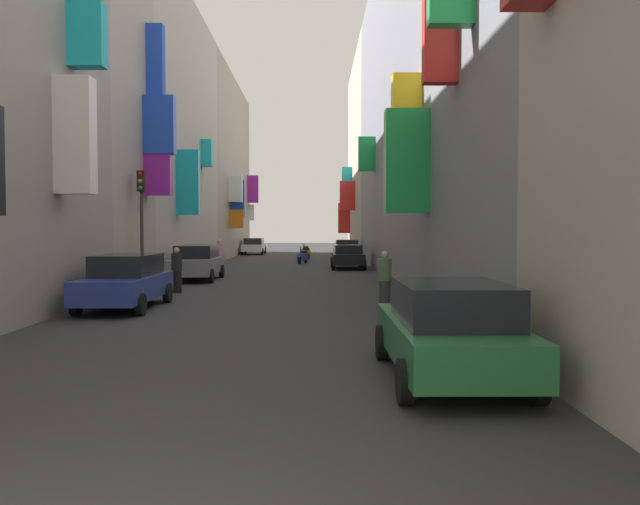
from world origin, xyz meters
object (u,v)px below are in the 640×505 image
at_px(parked_car_grey, 196,262).
at_px(parked_car_green, 449,329).
at_px(pedestrian_near_left, 385,280).
at_px(parked_car_silver, 346,250).
at_px(parked_car_black, 348,256).
at_px(scooter_green, 305,251).
at_px(pedestrian_near_right, 177,270).
at_px(scooter_orange, 306,253).
at_px(parked_car_blue, 126,281).
at_px(pedestrian_crossing, 220,256).
at_px(parked_car_white, 254,246).
at_px(traffic_light_near_corner, 142,210).
at_px(scooter_blue, 303,257).

distance_m(parked_car_grey, parked_car_green, 19.77).
bearing_deg(pedestrian_near_left, parked_car_silver, 89.48).
distance_m(parked_car_black, pedestrian_near_left, 17.98).
bearing_deg(parked_car_black, scooter_green, 99.86).
relative_size(parked_car_green, scooter_green, 2.19).
xyz_separation_m(parked_car_black, scooter_green, (-2.71, 15.57, -0.27)).
height_order(scooter_green, pedestrian_near_left, pedestrian_near_left).
bearing_deg(parked_car_grey, pedestrian_near_right, -86.24).
bearing_deg(scooter_orange, parked_car_silver, -34.77).
height_order(parked_car_blue, scooter_orange, parked_car_blue).
height_order(parked_car_grey, pedestrian_crossing, pedestrian_crossing).
xyz_separation_m(parked_car_white, parked_car_green, (7.60, -46.89, 0.01)).
bearing_deg(parked_car_white, traffic_light_near_corner, -91.22).
xyz_separation_m(scooter_orange, pedestrian_near_left, (2.73, -29.52, 0.35)).
relative_size(parked_car_silver, parked_car_white, 0.91).
distance_m(parked_car_silver, pedestrian_near_right, 24.11).
xyz_separation_m(parked_car_grey, traffic_light_near_corner, (-1.01, -5.00, 2.17)).
height_order(parked_car_grey, parked_car_green, parked_car_grey).
bearing_deg(parked_car_black, pedestrian_near_right, -116.54).
bearing_deg(parked_car_blue, pedestrian_near_right, 83.85).
height_order(parked_car_silver, parked_car_green, parked_car_silver).
xyz_separation_m(parked_car_grey, pedestrian_crossing, (0.35, 4.42, 0.08)).
distance_m(pedestrian_near_right, traffic_light_near_corner, 2.62).
height_order(scooter_blue, pedestrian_near_left, pedestrian_near_left).
distance_m(parked_car_grey, pedestrian_crossing, 4.44).
bearing_deg(parked_car_white, pedestrian_crossing, -88.47).
height_order(parked_car_silver, pedestrian_crossing, pedestrian_crossing).
height_order(parked_car_grey, scooter_blue, parked_car_grey).
xyz_separation_m(parked_car_black, scooter_blue, (-2.69, 5.11, -0.27)).
bearing_deg(parked_car_white, parked_car_green, -80.79).
bearing_deg(parked_car_black, parked_car_green, -89.61).
xyz_separation_m(parked_car_green, pedestrian_near_right, (-6.95, 12.85, 0.03)).
relative_size(parked_car_white, pedestrian_near_right, 2.74).
distance_m(scooter_green, scooter_orange, 4.03).
bearing_deg(parked_car_blue, pedestrian_crossing, 88.17).
distance_m(pedestrian_crossing, traffic_light_near_corner, 9.74).
distance_m(parked_car_silver, scooter_green, 6.85).
xyz_separation_m(parked_car_blue, scooter_orange, (4.65, 29.46, -0.33)).
relative_size(parked_car_white, scooter_orange, 2.47).
height_order(pedestrian_crossing, pedestrian_near_right, pedestrian_crossing).
xyz_separation_m(parked_car_grey, pedestrian_near_right, (0.36, -5.51, 0.00)).
xyz_separation_m(parked_car_silver, scooter_orange, (-2.98, 2.07, -0.32)).
xyz_separation_m(scooter_green, pedestrian_near_right, (-4.06, -29.12, 0.34)).
xyz_separation_m(parked_car_black, pedestrian_near_left, (0.14, -17.98, 0.09)).
bearing_deg(traffic_light_near_corner, scooter_orange, 77.27).
relative_size(parked_car_blue, parked_car_grey, 1.02).
bearing_deg(scooter_blue, parked_car_silver, 54.81).
bearing_deg(parked_car_green, pedestrian_near_left, 90.24).
relative_size(scooter_green, pedestrian_crossing, 1.10).
bearing_deg(parked_car_grey, pedestrian_crossing, 85.50).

